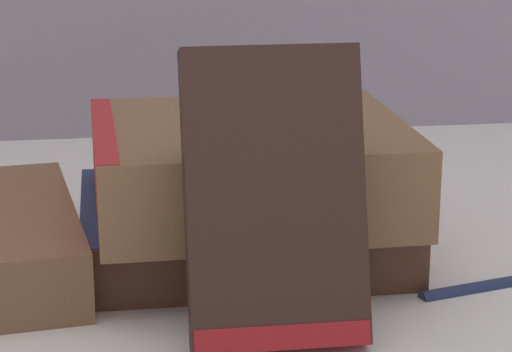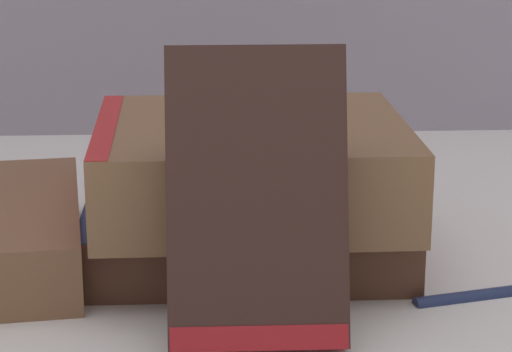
{
  "view_description": "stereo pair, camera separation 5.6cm",
  "coord_description": "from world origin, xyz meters",
  "px_view_note": "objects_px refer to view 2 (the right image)",
  "views": [
    {
      "loc": [
        -0.07,
        -0.55,
        0.23
      ],
      "look_at": [
        0.01,
        0.03,
        0.06
      ],
      "focal_mm": 75.0,
      "sensor_mm": 36.0,
      "label": 1
    },
    {
      "loc": [
        -0.01,
        -0.56,
        0.23
      ],
      "look_at": [
        0.01,
        0.03,
        0.06
      ],
      "focal_mm": 75.0,
      "sensor_mm": 36.0,
      "label": 2
    }
  ],
  "objects_px": {
    "book_flat_bottom": "(236,225)",
    "pocket_watch": "(281,119)",
    "book_leaning_front": "(257,208)",
    "book_flat_top": "(242,166)"
  },
  "relations": [
    {
      "from": "book_flat_top",
      "to": "pocket_watch",
      "type": "relative_size",
      "value": 2.9
    },
    {
      "from": "book_flat_bottom",
      "to": "book_flat_top",
      "type": "xyz_separation_m",
      "value": [
        0.0,
        -0.02,
        0.04
      ]
    },
    {
      "from": "book_leaning_front",
      "to": "pocket_watch",
      "type": "xyz_separation_m",
      "value": [
        0.02,
        0.1,
        0.02
      ]
    },
    {
      "from": "book_flat_bottom",
      "to": "book_leaning_front",
      "type": "relative_size",
      "value": 1.31
    },
    {
      "from": "book_leaning_front",
      "to": "pocket_watch",
      "type": "height_order",
      "value": "book_leaning_front"
    },
    {
      "from": "book_flat_bottom",
      "to": "pocket_watch",
      "type": "relative_size",
      "value": 3.05
    },
    {
      "from": "book_flat_bottom",
      "to": "book_flat_top",
      "type": "height_order",
      "value": "book_flat_top"
    },
    {
      "from": "book_flat_top",
      "to": "pocket_watch",
      "type": "height_order",
      "value": "pocket_watch"
    },
    {
      "from": "book_flat_bottom",
      "to": "pocket_watch",
      "type": "xyz_separation_m",
      "value": [
        0.03,
        -0.02,
        0.07
      ]
    },
    {
      "from": "pocket_watch",
      "to": "book_flat_top",
      "type": "bearing_deg",
      "value": 170.9
    }
  ]
}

